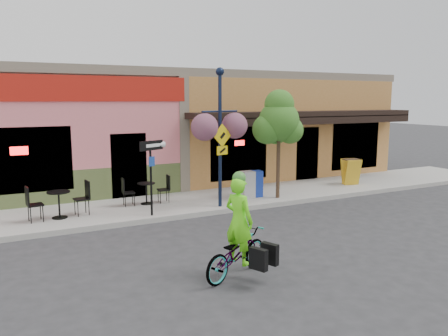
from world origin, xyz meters
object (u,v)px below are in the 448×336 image
one_way_sign (151,178)px  newspaper_box_grey (248,184)px  bicycle (236,253)px  cyclist_rider (239,233)px  street_tree (279,144)px  lamp_post (220,138)px  newspaper_box_blue (256,184)px  building (171,126)px

one_way_sign → newspaper_box_grey: (3.56, 0.74, -0.62)m
bicycle → cyclist_rider: bearing=-113.1°
one_way_sign → street_tree: 4.53m
lamp_post → one_way_sign: 2.44m
newspaper_box_grey → newspaper_box_blue: bearing=2.9°
one_way_sign → building: bearing=42.4°
bicycle → one_way_sign: (-0.26, 4.56, 0.75)m
building → bicycle: bearing=-104.0°
cyclist_rider → lamp_post: bearing=-45.4°
bicycle → street_tree: (4.20, 4.84, 1.50)m
newspaper_box_blue → newspaper_box_grey: 0.32m
street_tree → building: bearing=102.2°
newspaper_box_blue → lamp_post: bearing=-151.7°
cyclist_rider → newspaper_box_blue: size_ratio=1.92×
street_tree → bicycle: bearing=-131.0°
newspaper_box_blue → one_way_sign: bearing=-162.5°
bicycle → lamp_post: (1.95, 4.65, 1.79)m
lamp_post → newspaper_box_grey: size_ratio=4.71×
lamp_post → one_way_sign: bearing=169.4°
street_tree → newspaper_box_blue: bearing=139.9°
bicycle → cyclist_rider: 0.39m
bicycle → newspaper_box_grey: bearing=-55.1°
lamp_post → building: bearing=69.8°
cyclist_rider → street_tree: size_ratio=0.47×
street_tree → one_way_sign: bearing=-176.5°
cyclist_rider → street_tree: (4.15, 4.84, 1.11)m
bicycle → newspaper_box_grey: (3.31, 5.31, 0.13)m
bicycle → one_way_sign: bearing=-19.9°
newspaper_box_grey → street_tree: 1.70m
cyclist_rider → building: bearing=-36.9°
one_way_sign → newspaper_box_blue: bearing=-12.1°
cyclist_rider → newspaper_box_blue: cyclist_rider is taller
newspaper_box_grey → street_tree: size_ratio=0.25×
bicycle → lamp_post: lamp_post is taller
one_way_sign → newspaper_box_grey: size_ratio=2.39×
building → street_tree: 6.59m
street_tree → cyclist_rider: bearing=-130.6°
newspaper_box_blue → building: bearing=104.4°
bicycle → lamp_post: size_ratio=0.42×
lamp_post → newspaper_box_blue: size_ratio=4.74×
cyclist_rider → street_tree: street_tree is taller
lamp_post → one_way_sign: lamp_post is taller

